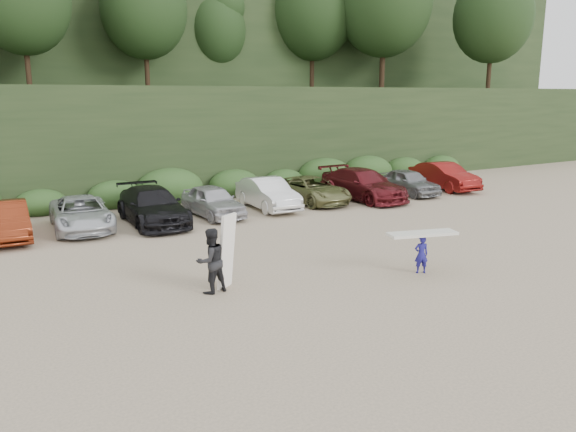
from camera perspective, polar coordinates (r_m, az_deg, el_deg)
ground at (r=17.18m, az=0.92°, el=-6.60°), size 120.00×120.00×0.00m
hillside_backdrop at (r=50.80m, az=-22.03°, el=17.81°), size 90.00×41.50×28.00m
parked_cars at (r=24.95m, az=-17.29°, el=0.62°), size 40.02×6.07×1.65m
child_surfer at (r=18.15m, az=13.43°, el=-2.92°), size 2.30×1.19×1.33m
adult_surfer at (r=16.09m, az=-7.71°, el=-4.45°), size 1.42×0.88×2.22m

